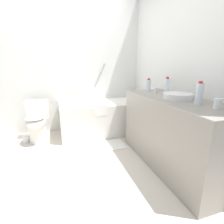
% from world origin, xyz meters
% --- Properties ---
extents(ground_plane, '(4.15, 4.15, 0.00)m').
position_xyz_m(ground_plane, '(0.00, 0.00, 0.00)').
color(ground_plane, beige).
extents(wall_back_tiled, '(3.55, 0.10, 2.57)m').
position_xyz_m(wall_back_tiled, '(0.00, 1.29, 1.28)').
color(wall_back_tiled, silver).
rests_on(wall_back_tiled, ground_plane).
extents(wall_right_mirror, '(0.10, 2.88, 2.57)m').
position_xyz_m(wall_right_mirror, '(1.63, 0.00, 1.28)').
color(wall_right_mirror, silver).
rests_on(wall_right_mirror, ground_plane).
extents(bathtub, '(1.55, 0.74, 1.28)m').
position_xyz_m(bathtub, '(0.73, 0.87, 0.32)').
color(bathtub, white).
rests_on(bathtub, ground_plane).
extents(toilet, '(0.37, 0.55, 0.68)m').
position_xyz_m(toilet, '(-0.41, 0.83, 0.34)').
color(toilet, white).
rests_on(toilet, ground_plane).
extents(vanity_counter, '(0.60, 1.59, 0.87)m').
position_xyz_m(vanity_counter, '(1.28, -0.46, 0.44)').
color(vanity_counter, gray).
rests_on(vanity_counter, ground_plane).
extents(sink_basin, '(0.34, 0.34, 0.07)m').
position_xyz_m(sink_basin, '(1.28, -0.49, 0.90)').
color(sink_basin, white).
rests_on(sink_basin, vanity_counter).
extents(sink_faucet, '(0.10, 0.15, 0.07)m').
position_xyz_m(sink_faucet, '(1.48, -0.49, 0.90)').
color(sink_faucet, silver).
rests_on(sink_faucet, vanity_counter).
extents(water_bottle_0, '(0.07, 0.07, 0.24)m').
position_xyz_m(water_bottle_0, '(1.28, -0.27, 0.98)').
color(water_bottle_0, silver).
rests_on(water_bottle_0, vanity_counter).
extents(water_bottle_1, '(0.07, 0.07, 0.23)m').
position_xyz_m(water_bottle_1, '(1.28, -0.80, 0.98)').
color(water_bottle_1, silver).
rests_on(water_bottle_1, vanity_counter).
extents(water_bottle_2, '(0.07, 0.07, 0.19)m').
position_xyz_m(water_bottle_2, '(1.27, 0.17, 0.96)').
color(water_bottle_2, silver).
rests_on(water_bottle_2, vanity_counter).
extents(drinking_glass_0, '(0.07, 0.07, 0.09)m').
position_xyz_m(drinking_glass_0, '(1.31, -0.98, 0.92)').
color(drinking_glass_0, white).
rests_on(drinking_glass_0, vanity_counter).
extents(drinking_glass_1, '(0.06, 0.06, 0.08)m').
position_xyz_m(drinking_glass_1, '(1.30, -0.00, 0.91)').
color(drinking_glass_1, white).
rests_on(drinking_glass_1, vanity_counter).
extents(bath_mat, '(0.63, 0.37, 0.01)m').
position_xyz_m(bath_mat, '(0.62, 0.28, 0.01)').
color(bath_mat, white).
rests_on(bath_mat, ground_plane).
extents(toilet_paper_roll, '(0.11, 0.11, 0.11)m').
position_xyz_m(toilet_paper_roll, '(-0.61, 0.83, 0.06)').
color(toilet_paper_roll, white).
rests_on(toilet_paper_roll, ground_plane).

